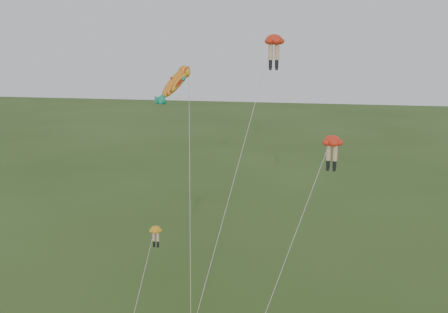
# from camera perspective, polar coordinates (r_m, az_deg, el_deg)

# --- Properties ---
(legs_kite_red_high) EXTENTS (5.56, 11.32, 21.38)m
(legs_kite_red_high) POSITION_cam_1_polar(r_m,az_deg,el_deg) (36.78, 5.59, 12.38)
(legs_kite_red_high) COLOR red
(legs_kite_red_high) RESTS_ON ground
(legs_kite_red_mid) EXTENTS (6.05, 6.21, 15.36)m
(legs_kite_red_mid) POSITION_cam_1_polar(r_m,az_deg,el_deg) (30.63, 12.03, 0.88)
(legs_kite_red_mid) COLOR red
(legs_kite_red_mid) RESTS_ON ground
(legs_kite_yellow) EXTENTS (0.98, 8.54, 7.49)m
(legs_kite_yellow) POSITION_cam_1_polar(r_m,az_deg,el_deg) (37.66, -7.98, -9.01)
(legs_kite_yellow) COLOR orange
(legs_kite_yellow) RESTS_ON ground
(fish_kite) EXTENTS (3.90, 8.80, 19.54)m
(fish_kite) POSITION_cam_1_polar(r_m,az_deg,el_deg) (33.93, -5.51, 8.31)
(fish_kite) COLOR yellow
(fish_kite) RESTS_ON ground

